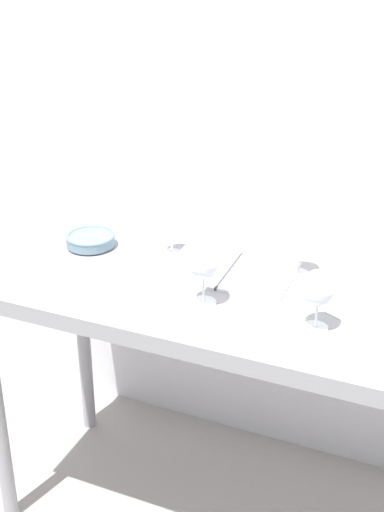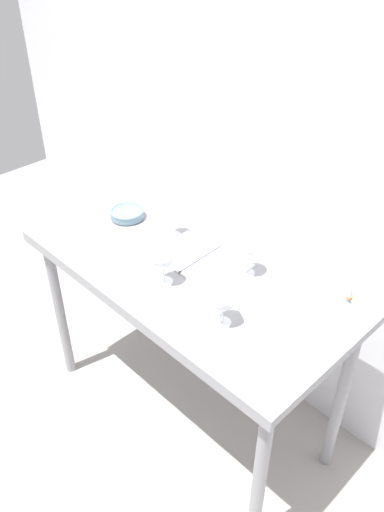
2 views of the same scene
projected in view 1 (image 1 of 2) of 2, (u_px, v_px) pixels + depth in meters
The scene contains 9 objects.
back_wall at pixel (277, 105), 2.30m from camera, with size 3.80×0.04×2.60m, color silver.
steel_counter at pixel (217, 316), 2.11m from camera, with size 1.40×0.65×0.90m.
wine_glass_near_center at pixel (204, 263), 1.91m from camera, with size 0.09×0.09×0.17m.
wine_glass_far_left at pixel (171, 222), 2.20m from camera, with size 0.08×0.08×0.15m.
wine_glass_far_right at pixel (299, 234), 2.06m from camera, with size 0.09×0.09×0.18m.
wine_glass_near_right at pixel (319, 289), 1.80m from camera, with size 0.09×0.09×0.16m.
open_notebook at pixel (229, 271), 2.13m from camera, with size 0.38×0.26×0.01m.
tasting_sheet_upper at pixel (364, 307), 1.94m from camera, with size 0.18×0.21×0.00m, color white.
tasting_bowl at pixel (91, 239), 2.28m from camera, with size 0.16×0.16×0.04m.
Camera 1 is at (0.66, -1.71, 1.87)m, focal length 50.91 mm.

